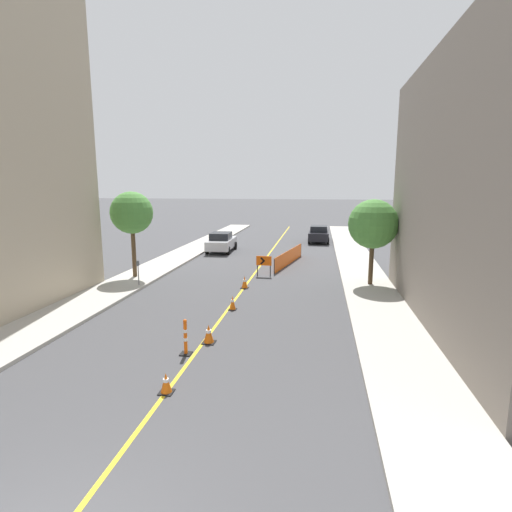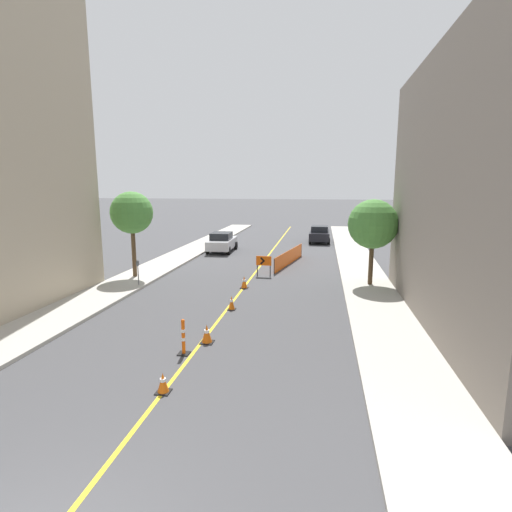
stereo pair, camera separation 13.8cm
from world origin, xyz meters
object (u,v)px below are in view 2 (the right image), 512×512
(traffic_cone_fourth, at_px, (244,282))
(street_tree_right_near, at_px, (373,224))
(street_tree_left_near, at_px, (132,213))
(arrow_barricade_primary, at_px, (264,262))
(parked_car_curb_near, at_px, (222,242))
(parking_meter_near_curb, at_px, (138,268))
(traffic_cone_third, at_px, (232,303))
(traffic_cone_nearest, at_px, (163,383))
(traffic_cone_second, at_px, (207,334))
(delineator_post_front, at_px, (183,339))
(parked_car_curb_mid, at_px, (320,234))

(traffic_cone_fourth, xyz_separation_m, street_tree_right_near, (6.59, 1.44, 3.02))
(street_tree_left_near, bearing_deg, arrow_barricade_primary, 13.99)
(parked_car_curb_near, distance_m, parking_meter_near_curb, 12.03)
(traffic_cone_third, distance_m, street_tree_right_near, 8.77)
(traffic_cone_nearest, relative_size, parked_car_curb_near, 0.13)
(traffic_cone_nearest, height_order, street_tree_right_near, street_tree_right_near)
(traffic_cone_nearest, relative_size, street_tree_left_near, 0.11)
(traffic_cone_nearest, bearing_deg, arrow_barricade_primary, 87.31)
(street_tree_left_near, relative_size, street_tree_right_near, 1.08)
(traffic_cone_second, relative_size, parking_meter_near_curb, 0.50)
(arrow_barricade_primary, bearing_deg, street_tree_right_near, -13.21)
(traffic_cone_third, xyz_separation_m, traffic_cone_fourth, (-0.16, 3.70, 0.01))
(delineator_post_front, xyz_separation_m, arrow_barricade_primary, (0.93, 11.47, 0.36))
(arrow_barricade_primary, bearing_deg, street_tree_left_near, -164.91)
(arrow_barricade_primary, distance_m, parked_car_curb_mid, 15.33)
(parked_car_curb_mid, height_order, parking_meter_near_curb, parked_car_curb_mid)
(traffic_cone_fourth, bearing_deg, street_tree_right_near, 12.36)
(traffic_cone_nearest, distance_m, parked_car_curb_near, 22.49)
(traffic_cone_nearest, xyz_separation_m, street_tree_right_near, (6.63, 12.34, 3.07))
(parked_car_curb_mid, bearing_deg, traffic_cone_nearest, -96.23)
(traffic_cone_second, relative_size, street_tree_right_near, 0.14)
(traffic_cone_nearest, bearing_deg, street_tree_left_near, 118.92)
(parking_meter_near_curb, xyz_separation_m, street_tree_right_near, (12.18, 2.14, 2.28))
(delineator_post_front, relative_size, arrow_barricade_primary, 0.97)
(arrow_barricade_primary, xyz_separation_m, parking_meter_near_curb, (-6.20, -3.66, 0.20))
(traffic_cone_second, xyz_separation_m, parking_meter_near_curb, (-5.74, 6.77, 0.74))
(street_tree_right_near, bearing_deg, traffic_cone_nearest, -118.24)
(parking_meter_near_curb, bearing_deg, traffic_cone_nearest, -61.44)
(traffic_cone_third, xyz_separation_m, street_tree_right_near, (6.42, 5.15, 3.03))
(parking_meter_near_curb, bearing_deg, parked_car_curb_near, 82.56)
(traffic_cone_third, height_order, traffic_cone_fourth, traffic_cone_fourth)
(traffic_cone_nearest, height_order, arrow_barricade_primary, arrow_barricade_primary)
(traffic_cone_third, xyz_separation_m, arrow_barricade_primary, (0.45, 6.67, 0.56))
(traffic_cone_fourth, height_order, street_tree_left_near, street_tree_left_near)
(arrow_barricade_primary, bearing_deg, traffic_cone_third, -92.73)
(delineator_post_front, bearing_deg, traffic_cone_fourth, 87.81)
(traffic_cone_nearest, relative_size, parked_car_curb_mid, 0.13)
(traffic_cone_third, bearing_deg, street_tree_right_near, 38.69)
(traffic_cone_second, relative_size, delineator_post_front, 0.55)
(traffic_cone_nearest, height_order, parking_meter_near_curb, parking_meter_near_curb)
(arrow_barricade_primary, height_order, parked_car_curb_mid, parked_car_curb_mid)
(traffic_cone_nearest, relative_size, delineator_post_front, 0.47)
(street_tree_right_near, bearing_deg, parked_car_curb_mid, 99.63)
(traffic_cone_second, height_order, street_tree_left_near, street_tree_left_near)
(traffic_cone_second, relative_size, parked_car_curb_mid, 0.15)
(traffic_cone_second, xyz_separation_m, street_tree_left_near, (-6.84, 8.61, 3.48))
(traffic_cone_fourth, relative_size, parking_meter_near_curb, 0.50)
(traffic_cone_fourth, bearing_deg, parked_car_curb_near, 109.75)
(parked_car_curb_near, relative_size, parking_meter_near_curb, 3.33)
(parked_car_curb_mid, bearing_deg, parked_car_curb_near, -137.96)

